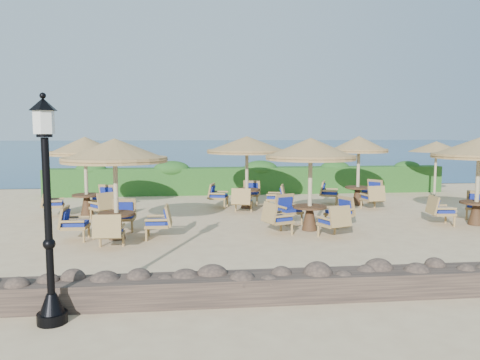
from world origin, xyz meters
TOP-DOWN VIEW (x-y plane):
  - ground at (0.00, 0.00)m, footprint 120.00×120.00m
  - sea at (0.00, 70.00)m, footprint 160.00×160.00m
  - hedge at (0.00, 7.20)m, footprint 18.00×0.90m
  - stone_wall at (0.00, -6.20)m, footprint 15.00×0.65m
  - lamp_post at (-4.80, -6.80)m, footprint 0.44×0.44m
  - extra_parasol at (7.80, 5.20)m, footprint 2.30×2.30m
  - cafe_set_0 at (-4.65, -1.38)m, footprint 2.81×2.81m
  - cafe_set_1 at (0.68, -0.84)m, footprint 2.86×2.86m
  - cafe_set_2 at (5.91, -0.64)m, footprint 2.81×2.80m
  - cafe_set_3 at (-6.20, 2.40)m, footprint 2.62×2.74m
  - cafe_set_4 at (-0.62, 3.21)m, footprint 2.96×2.96m
  - cafe_set_5 at (3.70, 3.44)m, footprint 2.74×2.58m

SIDE VIEW (x-z plane):
  - ground at x=0.00m, z-range 0.00..0.00m
  - sea at x=0.00m, z-range 0.00..0.00m
  - stone_wall at x=0.00m, z-range 0.00..0.44m
  - hedge at x=0.00m, z-range 0.00..1.20m
  - lamp_post at x=-4.80m, z-range -0.10..3.21m
  - cafe_set_5 at x=3.70m, z-range 0.41..3.07m
  - cafe_set_1 at x=0.68m, z-range 0.44..3.09m
  - cafe_set_3 at x=-6.20m, z-range 0.46..3.12m
  - cafe_set_0 at x=-4.65m, z-range 0.48..3.14m
  - cafe_set_4 at x=-0.62m, z-range 0.54..3.19m
  - cafe_set_2 at x=5.91m, z-range 0.58..3.23m
  - extra_parasol at x=7.80m, z-range 0.97..3.37m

